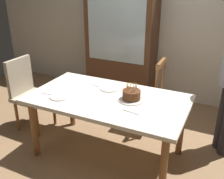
% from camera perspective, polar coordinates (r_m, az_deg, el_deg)
% --- Properties ---
extents(ground, '(6.40, 6.40, 0.00)m').
position_cam_1_polar(ground, '(3.10, -0.86, -13.96)').
color(ground, '#93704C').
extents(back_wall, '(6.40, 0.10, 2.60)m').
position_cam_1_polar(back_wall, '(4.23, 10.68, 15.23)').
color(back_wall, silver).
rests_on(back_wall, ground).
extents(dining_table, '(1.67, 0.93, 0.73)m').
position_cam_1_polar(dining_table, '(2.76, -0.94, -3.33)').
color(dining_table, silver).
rests_on(dining_table, ground).
extents(birthday_cake, '(0.28, 0.28, 0.17)m').
position_cam_1_polar(birthday_cake, '(2.65, 4.33, -1.36)').
color(birthday_cake, silver).
rests_on(birthday_cake, dining_table).
extents(plate_near_celebrant, '(0.22, 0.22, 0.01)m').
position_cam_1_polar(plate_near_celebrant, '(2.78, -11.40, -1.52)').
color(plate_near_celebrant, silver).
rests_on(plate_near_celebrant, dining_table).
extents(plate_far_side, '(0.22, 0.22, 0.01)m').
position_cam_1_polar(plate_far_side, '(2.92, -0.57, 0.26)').
color(plate_far_side, silver).
rests_on(plate_far_side, dining_table).
extents(fork_near_celebrant, '(0.18, 0.03, 0.01)m').
position_cam_1_polar(fork_near_celebrant, '(2.87, -13.97, -0.97)').
color(fork_near_celebrant, silver).
rests_on(fork_near_celebrant, dining_table).
extents(fork_far_side, '(0.18, 0.06, 0.01)m').
position_cam_1_polar(fork_far_side, '(2.99, -3.29, 0.76)').
color(fork_far_side, silver).
rests_on(fork_far_side, dining_table).
extents(fork_near_guest, '(0.18, 0.05, 0.01)m').
position_cam_1_polar(fork_near_guest, '(2.43, 4.16, -4.96)').
color(fork_near_guest, silver).
rests_on(fork_near_guest, dining_table).
extents(chair_spindle_back, '(0.45, 0.45, 0.95)m').
position_cam_1_polar(chair_spindle_back, '(3.44, 7.55, -1.21)').
color(chair_spindle_back, beige).
rests_on(chair_spindle_back, ground).
extents(chair_upholstered, '(0.45, 0.45, 0.95)m').
position_cam_1_polar(chair_upholstered, '(3.54, -18.14, -0.17)').
color(chair_upholstered, tan).
rests_on(chair_upholstered, ground).
extents(china_cabinet, '(1.10, 0.45, 1.90)m').
position_cam_1_polar(china_cabinet, '(4.20, 2.09, 10.72)').
color(china_cabinet, '#56331E').
rests_on(china_cabinet, ground).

